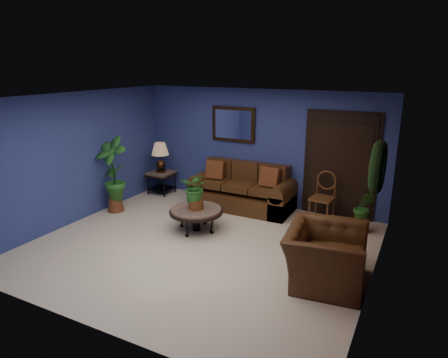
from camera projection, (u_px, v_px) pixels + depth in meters
The scene contains 18 objects.
floor at pixel (201, 245), 6.85m from camera, with size 5.50×5.50×0.00m, color beige.
wall_back at pixel (259, 148), 8.63m from camera, with size 5.50×0.04×2.50m, color navy.
wall_left at pixel (78, 158), 7.71m from camera, with size 0.04×5.00×2.50m, color navy.
wall_right_brick at pixel (379, 201), 5.29m from camera, with size 0.04×5.00×2.50m, color maroon.
ceiling at pixel (199, 98), 6.15m from camera, with size 5.50×5.00×0.02m, color white.
crown_molding at pixel (386, 112), 4.97m from camera, with size 0.03×5.00×0.14m, color white.
wall_mirror at pixel (233, 124), 8.73m from camera, with size 1.02×0.06×0.77m, color #412712.
closet_door at pixel (340, 166), 7.89m from camera, with size 1.44×0.06×2.18m, color black.
wreath at pixel (378, 167), 5.23m from camera, with size 0.72×0.72×0.16m, color black.
sofa at pixel (243, 193), 8.61m from camera, with size 2.17×0.94×0.98m.
coffee_table at pixel (196, 212), 7.38m from camera, with size 0.99×0.99×0.43m.
end_table at pixel (161, 177), 9.50m from camera, with size 0.58×0.58×0.53m.
table_lamp at pixel (160, 154), 9.34m from camera, with size 0.41×0.41×0.68m.
side_chair at pixel (324, 193), 7.82m from camera, with size 0.47×0.47×0.99m.
armchair at pixel (325, 256), 5.62m from camera, with size 1.22×1.07×0.79m, color #4B2D15.
coffee_plant at pixel (196, 189), 7.26m from camera, with size 0.57×0.52×0.69m.
floor_plant at pixel (364, 211), 7.29m from camera, with size 0.39×0.34×0.80m.
tall_plant at pixel (113, 172), 8.21m from camera, with size 0.74×0.53×1.59m.
Camera 1 is at (3.22, -5.38, 3.01)m, focal length 32.00 mm.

